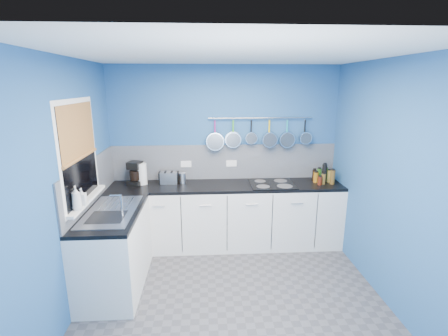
{
  "coord_description": "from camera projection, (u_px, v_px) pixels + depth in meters",
  "views": [
    {
      "loc": [
        -0.28,
        -3.07,
        2.24
      ],
      "look_at": [
        -0.05,
        0.75,
        1.25
      ],
      "focal_mm": 26.17,
      "sensor_mm": 36.0,
      "label": 1
    }
  ],
  "objects": [
    {
      "name": "condiment_1",
      "position": [
        319.0,
        175.0,
        4.65
      ],
      "size": [
        0.06,
        0.06,
        0.17
      ],
      "primitive_type": "cylinder",
      "color": "#265919",
      "rests_on": "worktop_back"
    },
    {
      "name": "window_glass",
      "position": [
        80.0,
        153.0,
        3.36
      ],
      "size": [
        0.01,
        0.9,
        1.0
      ],
      "primitive_type": "cube",
      "color": "black",
      "rests_on": "wall_left"
    },
    {
      "name": "pan_0",
      "position": [
        215.0,
        134.0,
        4.54
      ],
      "size": [
        0.25,
        0.08,
        0.44
      ],
      "primitive_type": null,
      "color": "silver",
      "rests_on": "pot_rail"
    },
    {
      "name": "toaster",
      "position": [
        169.0,
        178.0,
        4.52
      ],
      "size": [
        0.26,
        0.17,
        0.16
      ],
      "primitive_type": "cube",
      "rotation": [
        0.0,
        0.0,
        -0.1
      ],
      "color": "silver",
      "rests_on": "worktop_back"
    },
    {
      "name": "pan_3",
      "position": [
        269.0,
        133.0,
        4.58
      ],
      "size": [
        0.21,
        0.11,
        0.4
      ],
      "primitive_type": null,
      "color": "silver",
      "rests_on": "pot_rail"
    },
    {
      "name": "soap_bottle_a",
      "position": [
        76.0,
        198.0,
        3.15
      ],
      "size": [
        0.12,
        0.12,
        0.24
      ],
      "primitive_type": "imported",
      "rotation": [
        0.0,
        0.0,
        0.38
      ],
      "color": "white",
      "rests_on": "window_sill"
    },
    {
      "name": "socket_left",
      "position": [
        186.0,
        164.0,
        4.66
      ],
      "size": [
        0.15,
        0.01,
        0.09
      ],
      "primitive_type": "cube",
      "color": "white",
      "rests_on": "backsplash_back"
    },
    {
      "name": "condiment_0",
      "position": [
        326.0,
        174.0,
        4.66
      ],
      "size": [
        0.05,
        0.05,
        0.18
      ],
      "primitive_type": "cylinder",
      "color": "#3F721E",
      "rests_on": "worktop_back"
    },
    {
      "name": "condiment_8",
      "position": [
        320.0,
        181.0,
        4.45
      ],
      "size": [
        0.06,
        0.06,
        0.11
      ],
      "primitive_type": "cylinder",
      "color": "#4C190C",
      "rests_on": "worktop_back"
    },
    {
      "name": "bamboo_blind",
      "position": [
        78.0,
        131.0,
        3.3
      ],
      "size": [
        0.01,
        0.9,
        0.55
      ],
      "primitive_type": "cube",
      "color": "brown",
      "rests_on": "wall_left"
    },
    {
      "name": "condiment_3",
      "position": [
        329.0,
        176.0,
        4.57
      ],
      "size": [
        0.06,
        0.06,
        0.17
      ],
      "primitive_type": "cylinder",
      "color": "olive",
      "rests_on": "worktop_back"
    },
    {
      "name": "backsplash_left",
      "position": [
        91.0,
        182.0,
        3.75
      ],
      "size": [
        0.02,
        1.8,
        0.5
      ],
      "primitive_type": "cube",
      "color": "gray",
      "rests_on": "wall_left"
    },
    {
      "name": "worktop_back",
      "position": [
        226.0,
        186.0,
        4.49
      ],
      "size": [
        3.2,
        0.6,
        0.04
      ],
      "primitive_type": "cube",
      "color": "black",
      "rests_on": "cabinet_run_back"
    },
    {
      "name": "condiment_5",
      "position": [
        316.0,
        177.0,
        4.57
      ],
      "size": [
        0.07,
        0.07,
        0.14
      ],
      "primitive_type": "cylinder",
      "color": "#8C5914",
      "rests_on": "worktop_back"
    },
    {
      "name": "mixer_tap",
      "position": [
        122.0,
        206.0,
        3.34
      ],
      "size": [
        0.12,
        0.08,
        0.26
      ],
      "primitive_type": null,
      "color": "silver",
      "rests_on": "worktop_left"
    },
    {
      "name": "paper_towel",
      "position": [
        142.0,
        174.0,
        4.46
      ],
      "size": [
        0.14,
        0.14,
        0.29
      ],
      "primitive_type": "cylinder",
      "rotation": [
        0.0,
        0.0,
        -0.12
      ],
      "color": "white",
      "rests_on": "worktop_back"
    },
    {
      "name": "cabinet_run_left",
      "position": [
        115.0,
        250.0,
        3.65
      ],
      "size": [
        0.6,
        1.2,
        0.86
      ],
      "primitive_type": "cube",
      "color": "silver",
      "rests_on": "ground"
    },
    {
      "name": "pan_2",
      "position": [
        251.0,
        131.0,
        4.56
      ],
      "size": [
        0.17,
        0.07,
        0.36
      ],
      "primitive_type": null,
      "color": "silver",
      "rests_on": "pot_rail"
    },
    {
      "name": "soap_bottle_b",
      "position": [
        82.0,
        196.0,
        3.3
      ],
      "size": [
        0.08,
        0.08,
        0.17
      ],
      "primitive_type": "imported",
      "rotation": [
        0.0,
        0.0,
        0.07
      ],
      "color": "white",
      "rests_on": "window_sill"
    },
    {
      "name": "hob",
      "position": [
        272.0,
        184.0,
        4.48
      ],
      "size": [
        0.6,
        0.53,
        0.01
      ],
      "primitive_type": "cube",
      "color": "black",
      "rests_on": "worktop_back"
    },
    {
      "name": "sink_unit",
      "position": [
        112.0,
        211.0,
        3.54
      ],
      "size": [
        0.5,
        0.95,
        0.01
      ],
      "primitive_type": "cube",
      "color": "silver",
      "rests_on": "worktop_left"
    },
    {
      "name": "window_sill",
      "position": [
        87.0,
        200.0,
        3.49
      ],
      "size": [
        0.1,
        0.98,
        0.03
      ],
      "primitive_type": "cube",
      "color": "white",
      "rests_on": "wall_left"
    },
    {
      "name": "coffee_maker",
      "position": [
        135.0,
        173.0,
        4.44
      ],
      "size": [
        0.23,
        0.24,
        0.32
      ],
      "primitive_type": null,
      "rotation": [
        0.0,
        0.0,
        -0.33
      ],
      "color": "black",
      "rests_on": "worktop_back"
    },
    {
      "name": "worktop_left",
      "position": [
        112.0,
        213.0,
        3.54
      ],
      "size": [
        0.6,
        1.2,
        0.04
      ],
      "primitive_type": "cube",
      "color": "black",
      "rests_on": "cabinet_run_left"
    },
    {
      "name": "wall_left",
      "position": [
        67.0,
        190.0,
        3.14
      ],
      "size": [
        0.02,
        3.0,
        2.5
      ],
      "primitive_type": "cube",
      "color": "#24538B",
      "rests_on": "ground"
    },
    {
      "name": "floor",
      "position": [
        233.0,
        297.0,
        3.55
      ],
      "size": [
        3.2,
        3.0,
        0.02
      ],
      "primitive_type": "cube",
      "color": "#47474C",
      "rests_on": "ground"
    },
    {
      "name": "canister",
      "position": [
        182.0,
        178.0,
        4.53
      ],
      "size": [
        0.13,
        0.13,
        0.14
      ],
      "primitive_type": "cylinder",
      "rotation": [
        0.0,
        0.0,
        0.31
      ],
      "color": "silver",
      "rests_on": "worktop_back"
    },
    {
      "name": "backsplash_back",
      "position": [
        224.0,
        162.0,
        4.7
      ],
      "size": [
        3.2,
        0.02,
        0.5
      ],
      "primitive_type": "cube",
      "color": "gray",
      "rests_on": "wall_back"
    },
    {
      "name": "ceiling",
      "position": [
        235.0,
        53.0,
        2.92
      ],
      "size": [
        3.2,
        3.0,
        0.02
      ],
      "primitive_type": "cube",
      "color": "white",
      "rests_on": "ground"
    },
    {
      "name": "socket_right",
      "position": [
        231.0,
        163.0,
        4.7
      ],
      "size": [
        0.15,
        0.01,
        0.09
      ],
      "primitive_type": "cube",
      "color": "white",
      "rests_on": "backsplash_back"
    },
    {
      "name": "pan_1",
      "position": [
        233.0,
        133.0,
        4.55
      ],
      "size": [
        0.22,
        0.05,
        0.41
      ],
      "primitive_type": null,
      "color": "silver",
      "rests_on": "pot_rail"
    },
    {
      "name": "condiment_2",
      "position": [
        314.0,
        175.0,
        4.63
      ],
      "size": [
        0.06,
        0.06,
        0.16
      ],
      "primitive_type": "cylinder",
      "color": "black",
      "rests_on": "worktop_back"
    },
    {
      "name": "cabinet_run_back",
      "position": [
        226.0,
        216.0,
        4.6
      ],
      "size": [
        3.2,
        0.6,
        0.86
      ],
      "primitive_type": "cube",
      "color": "silver",
      "rests_on": "ground"
    },
    {
      "name": "pot_rail",
      "position": [
        260.0,
        118.0,
        4.53
      ],
      "size": [
        1.45,
        0.02,
        0.02
      ],
      "primitive_type": "cylinder",
      "rotation": [
        0.0,
        1.57,
        0.0
      ],
      "color": "silver",
      "rests_on": "wall_back"
    },
    {
      "name": "condiment_4",
      "position": [
        324.0,
        174.0,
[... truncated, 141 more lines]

